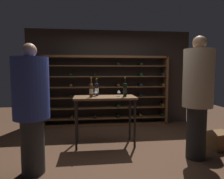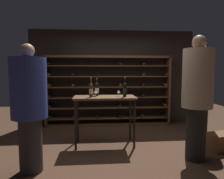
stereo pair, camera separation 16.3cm
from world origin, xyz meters
name	(u,v)px [view 1 (the left image)]	position (x,y,z in m)	size (l,w,h in m)	color
ground_plane	(121,147)	(0.00, 0.00, 0.00)	(9.80, 9.80, 0.00)	#472D1E
back_wall	(110,78)	(0.00, 1.90, 1.31)	(4.56, 0.10, 2.62)	black
wine_rack	(106,91)	(-0.14, 1.69, 0.94)	(3.40, 0.32, 1.91)	brown
tasting_table	(105,103)	(-0.31, 0.17, 0.87)	(1.23, 0.57, 0.99)	brown
person_bystander_red_print	(198,92)	(1.19, -0.65, 1.14)	(0.49, 0.49, 2.08)	black
person_bystander_dark_jacket	(31,103)	(-1.45, -0.85, 1.04)	(0.51, 0.51, 1.89)	#2D2D2D
person_guest_blue_shirt	(199,88)	(1.74, 0.27, 1.12)	(0.48, 0.47, 2.03)	black
wine_crate	(219,140)	(1.88, -0.28, 0.16)	(0.48, 0.34, 0.32)	brown
wine_bottle_black_capsule	(97,89)	(-0.46, 0.35, 1.13)	(0.08, 0.08, 0.36)	black
wine_bottle_gold_foil	(91,90)	(-0.58, 0.12, 1.13)	(0.07, 0.07, 0.39)	#4C3314
wine_bottle_amber_reserve	(125,89)	(0.09, 0.13, 1.13)	(0.07, 0.07, 0.39)	black
wine_glass_stemmed_left	(119,92)	(-0.03, 0.16, 1.08)	(0.08, 0.08, 0.13)	silver
wine_glass_stemmed_right	(96,92)	(-0.49, 0.18, 1.08)	(0.08, 0.08, 0.13)	silver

